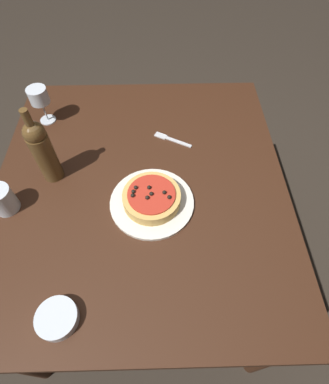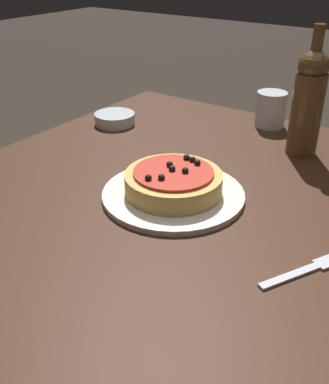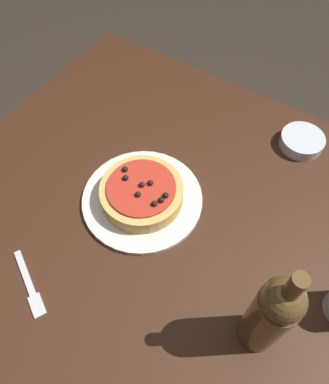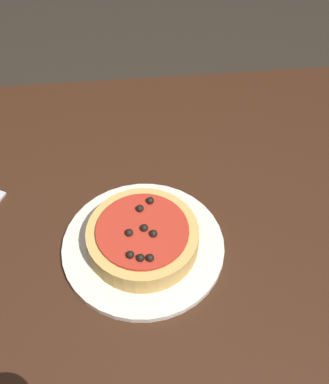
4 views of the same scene
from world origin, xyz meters
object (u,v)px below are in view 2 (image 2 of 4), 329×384
object	(u,v)px
dinner_plate	(173,194)
water_cup	(271,109)
fork	(307,270)
wine_bottle	(308,101)
dining_table	(220,236)
pizza	(173,182)
side_bowl	(115,119)

from	to	relation	value
dinner_plate	water_cup	size ratio (longest dim) A/B	2.98
fork	wine_bottle	bearing A→B (deg)	49.49
dining_table	fork	size ratio (longest dim) A/B	7.76
dinner_plate	pizza	size ratio (longest dim) A/B	1.47
wine_bottle	fork	size ratio (longest dim) A/B	2.00
pizza	wine_bottle	xyz separation A→B (m)	(-0.14, -0.37, 0.10)
water_cup	fork	world-z (taller)	water_cup
wine_bottle	side_bowl	world-z (taller)	wine_bottle
fork	water_cup	bearing A→B (deg)	56.72
water_cup	dinner_plate	bearing A→B (deg)	90.64
wine_bottle	fork	xyz separation A→B (m)	(-0.18, 0.45, -0.13)
pizza	fork	size ratio (longest dim) A/B	1.30
side_bowl	water_cup	bearing A→B (deg)	-147.14
dinner_plate	side_bowl	size ratio (longest dim) A/B	2.53
water_cup	dining_table	bearing A→B (deg)	102.01
pizza	fork	bearing A→B (deg)	166.11
dining_table	pizza	world-z (taller)	pizza
pizza	fork	distance (m)	0.33
dining_table	water_cup	distance (m)	0.49
dining_table	fork	distance (m)	0.27
pizza	fork	world-z (taller)	pizza
pizza	side_bowl	size ratio (longest dim) A/B	1.72
dining_table	wine_bottle	world-z (taller)	wine_bottle
dining_table	side_bowl	size ratio (longest dim) A/B	10.24
pizza	water_cup	bearing A→B (deg)	-89.36
dinner_plate	side_bowl	bearing A→B (deg)	-34.38
fork	dinner_plate	bearing A→B (deg)	104.16
pizza	dining_table	bearing A→B (deg)	-155.06
water_cup	side_bowl	xyz separation A→B (m)	(0.38, 0.24, -0.03)
dining_table	water_cup	size ratio (longest dim) A/B	12.08
dining_table	dinner_plate	xyz separation A→B (m)	(0.09, 0.04, 0.09)
side_bowl	fork	distance (m)	0.78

